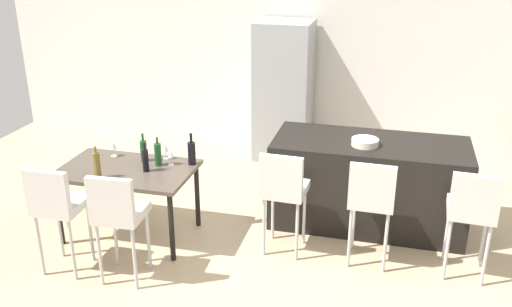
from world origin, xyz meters
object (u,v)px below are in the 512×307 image
object	(u,v)px
bar_chair_middle	(372,197)
fruit_bowl	(365,142)
dining_chair_near	(56,203)
wine_bottle_left	(192,153)
wine_glass_end	(165,147)
dining_table	(127,175)
wine_glass_right	(113,145)
refrigerator	(284,91)
kitchen_island	(368,183)
wine_bottle_inner	(144,150)
wine_bottle_far	(158,154)
wine_glass_near	(170,153)
bar_chair_right	(472,208)
wine_bottle_middle	(97,165)
dining_chair_far	(118,211)
wine_bottle_corner	(146,160)
bar_chair_left	(284,187)

from	to	relation	value
bar_chair_middle	fruit_bowl	xyz separation A→B (m)	(-0.13, 0.69, 0.26)
bar_chair_middle	fruit_bowl	size ratio (longest dim) A/B	3.91
dining_chair_near	wine_bottle_left	xyz separation A→B (m)	(0.88, 1.03, 0.16)
wine_bottle_left	wine_glass_end	bearing A→B (deg)	168.21
dining_table	wine_glass_right	size ratio (longest dim) A/B	7.50
fruit_bowl	refrigerator	bearing A→B (deg)	123.94
dining_chair_near	wine_glass_end	world-z (taller)	dining_chair_near
kitchen_island	wine_bottle_inner	world-z (taller)	wine_bottle_inner
wine_bottle_far	dining_chair_near	bearing A→B (deg)	-121.74
kitchen_island	wine_glass_near	distance (m)	2.07
fruit_bowl	wine_glass_near	bearing A→B (deg)	-163.53
wine_bottle_inner	dining_table	bearing A→B (deg)	-112.23
bar_chair_middle	wine_bottle_inner	bearing A→B (deg)	175.80
kitchen_island	bar_chair_right	world-z (taller)	bar_chair_right
dining_chair_near	bar_chair_middle	bearing A→B (deg)	17.07
kitchen_island	wine_bottle_middle	xyz separation A→B (m)	(-2.45, -1.14, 0.41)
wine_bottle_left	refrigerator	bearing A→B (deg)	78.60
wine_bottle_left	dining_chair_far	bearing A→B (deg)	-105.79
bar_chair_middle	wine_bottle_inner	world-z (taller)	bar_chair_middle
bar_chair_middle	wine_bottle_far	distance (m)	2.11
wine_glass_end	dining_table	bearing A→B (deg)	-130.26
dining_chair_near	refrigerator	bearing A→B (deg)	67.90
bar_chair_right	wine_bottle_left	size ratio (longest dim) A/B	3.21
wine_bottle_corner	wine_bottle_middle	bearing A→B (deg)	-144.13
wine_bottle_corner	wine_glass_end	bearing A→B (deg)	80.61
dining_table	wine_glass_near	distance (m)	0.47
fruit_bowl	wine_glass_end	bearing A→B (deg)	-168.05
wine_glass_end	fruit_bowl	distance (m)	2.01
wine_bottle_corner	wine_glass_right	world-z (taller)	wine_bottle_corner
refrigerator	fruit_bowl	xyz separation A→B (m)	(1.20, -1.78, 0.04)
wine_bottle_left	wine_glass_right	distance (m)	0.86
bar_chair_right	fruit_bowl	bearing A→B (deg)	144.78
wine_bottle_middle	wine_glass_end	size ratio (longest dim) A/B	1.84
wine_glass_right	wine_glass_near	xyz separation A→B (m)	(0.66, -0.06, 0.00)
bar_chair_left	bar_chair_middle	size ratio (longest dim) A/B	1.00
wine_bottle_corner	wine_glass_near	distance (m)	0.27
dining_chair_near	wine_glass_near	world-z (taller)	dining_chair_near
bar_chair_right	wine_bottle_left	bearing A→B (deg)	175.46
wine_bottle_middle	wine_glass_near	bearing A→B (deg)	41.52
bar_chair_middle	dining_chair_far	distance (m)	2.23
bar_chair_middle	dining_chair_far	bearing A→B (deg)	-158.49
dining_chair_near	wine_glass_end	xyz separation A→B (m)	(0.57, 1.09, 0.17)
kitchen_island	dining_table	xyz separation A→B (m)	(-2.30, -0.86, 0.21)
kitchen_island	wine_bottle_far	size ratio (longest dim) A/B	6.64
bar_chair_right	wine_bottle_middle	bearing A→B (deg)	-174.38
dining_chair_far	kitchen_island	bearing A→B (deg)	39.06
kitchen_island	bar_chair_right	size ratio (longest dim) A/B	1.88
dining_chair_near	refrigerator	world-z (taller)	refrigerator
bar_chair_right	wine_glass_end	distance (m)	2.97
wine_bottle_middle	fruit_bowl	world-z (taller)	wine_bottle_middle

